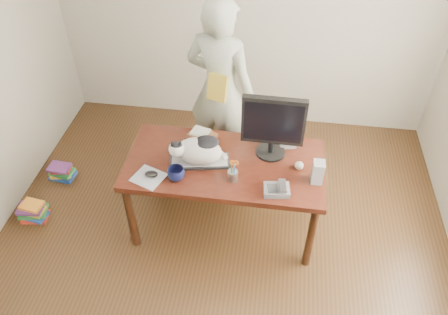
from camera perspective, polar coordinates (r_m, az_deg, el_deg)
room at (r=2.68m, az=-1.66°, el=0.06°), size 4.50×4.50×4.50m
desk at (r=3.68m, az=0.28°, el=-1.51°), size 1.60×0.80×0.75m
keyboard at (r=3.52m, az=-3.20°, el=-0.51°), size 0.50×0.26×0.03m
cat at (r=3.44m, az=-3.53°, el=0.94°), size 0.47×0.30×0.27m
monitor at (r=3.42m, az=6.43°, el=4.34°), size 0.50×0.25×0.56m
pen_cup at (r=3.35m, az=1.15°, el=-2.22°), size 0.09×0.09×0.20m
mousepad at (r=3.45m, az=-9.84°, el=-2.57°), size 0.29×0.28×0.01m
mouse at (r=3.44m, az=-9.47°, el=-2.12°), size 0.12×0.10×0.04m
coffee_mug at (r=3.38m, az=-6.29°, el=-2.12°), size 0.19×0.19×0.11m
phone at (r=3.30m, az=6.97°, el=-4.16°), size 0.21×0.18×0.09m
speaker at (r=3.38m, az=12.16°, el=-1.87°), size 0.09×0.10×0.19m
baseball at (r=3.50m, az=9.79°, el=-1.04°), size 0.07×0.07×0.07m
book_stack at (r=3.72m, az=-2.91°, el=2.81°), size 0.28×0.25×0.09m
calculator at (r=3.74m, az=8.21°, el=2.33°), size 0.17×0.21×0.06m
person at (r=4.06m, az=-0.47°, el=8.72°), size 0.76×0.61×1.81m
held_book at (r=3.84m, az=-0.86°, el=9.12°), size 0.19×0.15×0.24m
book_pile_a at (r=4.40m, az=-23.64°, el=-6.48°), size 0.27×0.22×0.18m
book_pile_b at (r=4.72m, az=-20.44°, el=-1.75°), size 0.26×0.20×0.15m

